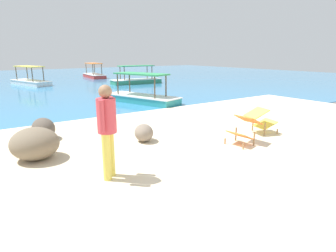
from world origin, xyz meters
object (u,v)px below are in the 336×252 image
(deck_chair_far, at_px, (244,128))
(boat_red, at_px, (94,75))
(deck_chair_near, at_px, (261,119))
(person_standing, at_px, (107,125))
(boat_green, at_px, (136,80))
(boat_teal, at_px, (141,96))
(boat_white, at_px, (30,81))

(deck_chair_far, bearing_deg, boat_red, -106.20)
(deck_chair_near, height_order, person_standing, person_standing)
(deck_chair_far, distance_m, boat_red, 21.10)
(person_standing, height_order, boat_green, person_standing)
(person_standing, distance_m, boat_red, 22.00)
(person_standing, relative_size, boat_green, 0.43)
(person_standing, bearing_deg, boat_green, 103.55)
(boat_teal, height_order, boat_red, same)
(deck_chair_near, distance_m, person_standing, 4.58)
(deck_chair_far, xyz_separation_m, boat_white, (-1.74, 17.35, -0.13))
(boat_teal, bearing_deg, deck_chair_far, -27.20)
(deck_chair_far, distance_m, person_standing, 3.47)
(deck_chair_near, relative_size, boat_green, 0.24)
(boat_green, bearing_deg, person_standing, 63.27)
(deck_chair_far, xyz_separation_m, boat_green, (4.75, 13.99, -0.13))
(deck_chair_far, relative_size, person_standing, 0.50)
(boat_white, height_order, boat_red, same)
(deck_chair_far, height_order, person_standing, person_standing)
(deck_chair_near, height_order, boat_green, boat_green)
(deck_chair_near, relative_size, boat_teal, 0.23)
(boat_green, distance_m, boat_teal, 8.20)
(boat_green, distance_m, boat_white, 7.31)
(deck_chair_near, xyz_separation_m, deck_chair_far, (-1.11, -0.37, 0.00))
(boat_green, bearing_deg, boat_teal, 66.51)
(deck_chair_near, xyz_separation_m, boat_teal, (-0.11, 6.31, -0.13))
(person_standing, bearing_deg, boat_red, 113.92)
(deck_chair_near, bearing_deg, boat_red, 96.86)
(deck_chair_far, distance_m, boat_green, 14.77)
(deck_chair_far, bearing_deg, deck_chair_near, -166.45)
(person_standing, xyz_separation_m, boat_white, (1.68, 17.31, -0.70))
(deck_chair_far, distance_m, boat_teal, 6.76)
(boat_white, bearing_deg, boat_teal, -3.55)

